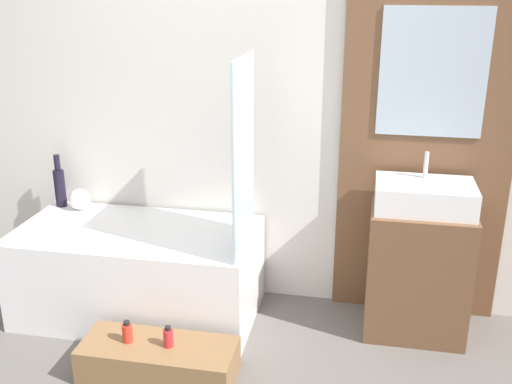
# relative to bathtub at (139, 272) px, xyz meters

# --- Properties ---
(wall_tiled_back) EXTENTS (4.20, 0.06, 2.60)m
(wall_tiled_back) POSITION_rel_bathtub_xyz_m (0.66, 0.41, 1.03)
(wall_tiled_back) COLOR silver
(wall_tiled_back) RESTS_ON ground_plane
(wall_wood_accent) EXTENTS (0.94, 0.04, 2.60)m
(wall_wood_accent) POSITION_rel_bathtub_xyz_m (1.59, 0.35, 1.04)
(wall_wood_accent) COLOR brown
(wall_wood_accent) RESTS_ON ground_plane
(bathtub) EXTENTS (1.37, 0.71, 0.54)m
(bathtub) POSITION_rel_bathtub_xyz_m (0.00, 0.00, 0.00)
(bathtub) COLOR white
(bathtub) RESTS_ON ground_plane
(glass_shower_screen) EXTENTS (0.01, 0.48, 1.01)m
(glass_shower_screen) POSITION_rel_bathtub_xyz_m (0.66, -0.10, 0.77)
(glass_shower_screen) COLOR silver
(glass_shower_screen) RESTS_ON bathtub
(wooden_step_bench) EXTENTS (0.78, 0.31, 0.18)m
(wooden_step_bench) POSITION_rel_bathtub_xyz_m (0.31, -0.56, -0.18)
(wooden_step_bench) COLOR olive
(wooden_step_bench) RESTS_ON ground_plane
(vanity_cabinet) EXTENTS (0.54, 0.42, 0.73)m
(vanity_cabinet) POSITION_rel_bathtub_xyz_m (1.59, 0.13, 0.10)
(vanity_cabinet) COLOR brown
(vanity_cabinet) RESTS_ON ground_plane
(sink) EXTENTS (0.52, 0.34, 0.29)m
(sink) POSITION_rel_bathtub_xyz_m (1.59, 0.13, 0.54)
(sink) COLOR white
(sink) RESTS_ON vanity_cabinet
(vase_tall_dark) EXTENTS (0.07, 0.07, 0.33)m
(vase_tall_dark) POSITION_rel_bathtub_xyz_m (-0.60, 0.27, 0.40)
(vase_tall_dark) COLOR black
(vase_tall_dark) RESTS_ON bathtub
(vase_round_light) EXTENTS (0.13, 0.13, 0.13)m
(vase_round_light) POSITION_rel_bathtub_xyz_m (-0.46, 0.24, 0.33)
(vase_round_light) COLOR white
(vase_round_light) RESTS_ON bathtub
(bottle_soap_primary) EXTENTS (0.05, 0.05, 0.12)m
(bottle_soap_primary) POSITION_rel_bathtub_xyz_m (0.16, -0.56, -0.04)
(bottle_soap_primary) COLOR red
(bottle_soap_primary) RESTS_ON wooden_step_bench
(bottle_soap_secondary) EXTENTS (0.05, 0.05, 0.11)m
(bottle_soap_secondary) POSITION_rel_bathtub_xyz_m (0.37, -0.56, -0.04)
(bottle_soap_secondary) COLOR red
(bottle_soap_secondary) RESTS_ON wooden_step_bench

